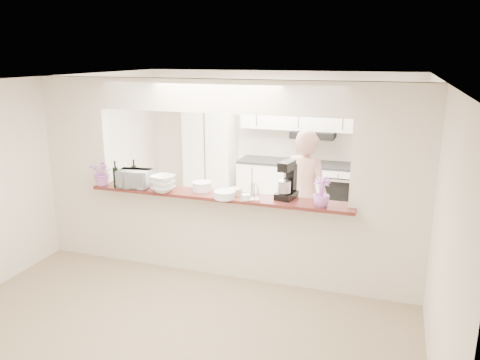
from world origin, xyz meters
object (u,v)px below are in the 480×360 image
at_px(toaster_oven, 135,179).
at_px(person, 305,196).
at_px(stand_mixer, 287,182).
at_px(refrigerator, 392,175).

bearing_deg(toaster_oven, person, 14.91).
bearing_deg(stand_mixer, refrigerator, 65.15).
xyz_separation_m(toaster_oven, stand_mixer, (2.00, 0.17, 0.09)).
relative_size(toaster_oven, person, 0.23).
distance_m(refrigerator, toaster_oven, 4.23).
distance_m(refrigerator, stand_mixer, 2.88).
height_order(toaster_oven, person, person).
height_order(refrigerator, stand_mixer, refrigerator).
height_order(refrigerator, person, person).
relative_size(refrigerator, stand_mixer, 3.68).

